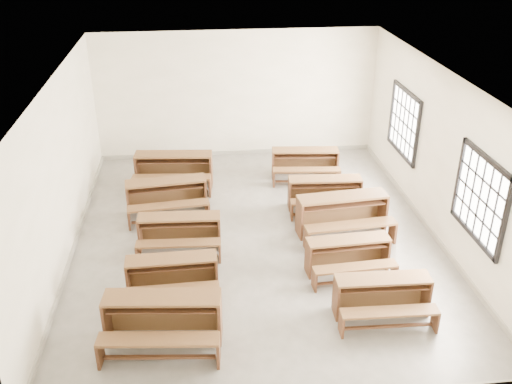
{
  "coord_description": "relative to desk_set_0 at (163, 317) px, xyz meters",
  "views": [
    {
      "loc": [
        -1.08,
        -9.53,
        5.84
      ],
      "look_at": [
        0.0,
        0.0,
        1.0
      ],
      "focal_mm": 40.0,
      "sensor_mm": 36.0,
      "label": 1
    }
  ],
  "objects": [
    {
      "name": "desk_set_7",
      "position": [
        3.41,
        2.8,
        0.01
      ],
      "size": [
        1.84,
        1.07,
        0.8
      ],
      "rotation": [
        0.0,
        0.0,
        0.09
      ],
      "color": "brown",
      "rests_on": "ground"
    },
    {
      "name": "desk_set_3",
      "position": [
        -0.05,
        4.0,
        -0.02
      ],
      "size": [
        1.73,
        1.02,
        0.74
      ],
      "rotation": [
        0.0,
        0.0,
        0.1
      ],
      "color": "brown",
      "rests_on": "ground"
    },
    {
      "name": "desk_set_0",
      "position": [
        0.0,
        0.0,
        0.0
      ],
      "size": [
        1.8,
        1.06,
        0.77
      ],
      "rotation": [
        0.0,
        0.0,
        -0.1
      ],
      "color": "brown",
      "rests_on": "ground"
    },
    {
      "name": "desk_set_6",
      "position": [
        3.17,
        1.45,
        -0.07
      ],
      "size": [
        1.5,
        0.84,
        0.66
      ],
      "rotation": [
        0.0,
        0.0,
        0.06
      ],
      "color": "brown",
      "rests_on": "ground"
    },
    {
      "name": "desk_set_4",
      "position": [
        0.08,
        5.3,
        0.01
      ],
      "size": [
        1.83,
        1.07,
        0.79
      ],
      "rotation": [
        0.0,
        0.0,
        -0.1
      ],
      "color": "brown",
      "rests_on": "ground"
    },
    {
      "name": "desk_set_1",
      "position": [
        0.12,
        1.16,
        -0.06
      ],
      "size": [
        1.52,
        0.81,
        0.68
      ],
      "rotation": [
        0.0,
        0.0,
        0.02
      ],
      "color": "brown",
      "rests_on": "ground"
    },
    {
      "name": "desk_set_5",
      "position": [
        3.4,
        0.23,
        -0.06
      ],
      "size": [
        1.52,
        0.82,
        0.67
      ],
      "rotation": [
        0.0,
        0.0,
        -0.03
      ],
      "color": "brown",
      "rests_on": "ground"
    },
    {
      "name": "desk_set_9",
      "position": [
        3.16,
        5.42,
        -0.04
      ],
      "size": [
        1.63,
        0.96,
        0.7
      ],
      "rotation": [
        0.0,
        0.0,
        -0.1
      ],
      "color": "brown",
      "rests_on": "ground"
    },
    {
      "name": "desk_set_8",
      "position": [
        3.29,
        3.83,
        -0.05
      ],
      "size": [
        1.59,
        0.9,
        0.69
      ],
      "rotation": [
        0.0,
        0.0,
        -0.06
      ],
      "color": "brown",
      "rests_on": "ground"
    },
    {
      "name": "desk_set_2",
      "position": [
        0.23,
        2.54,
        -0.05
      ],
      "size": [
        1.57,
        0.87,
        0.69
      ],
      "rotation": [
        0.0,
        0.0,
        -0.05
      ],
      "color": "brown",
      "rests_on": "ground"
    },
    {
      "name": "room",
      "position": [
        1.78,
        2.79,
        1.69
      ],
      "size": [
        8.5,
        8.5,
        3.2
      ],
      "color": "gray",
      "rests_on": "ground"
    }
  ]
}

